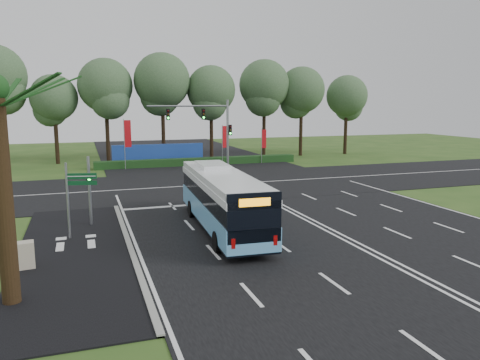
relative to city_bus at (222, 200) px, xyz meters
name	(u,v)px	position (x,y,z in m)	size (l,w,h in m)	color
ground	(297,217)	(5.10, 1.43, -1.67)	(120.00, 120.00, 0.00)	#2A4C19
road_main	(297,216)	(5.10, 1.43, -1.65)	(20.00, 120.00, 0.04)	black
road_cross	(235,184)	(5.10, 13.43, -1.64)	(120.00, 14.00, 0.05)	black
bike_path	(76,252)	(-7.40, -1.57, -1.64)	(5.00, 18.00, 0.06)	black
kerb_strip	(130,247)	(-5.00, -1.57, -1.61)	(0.25, 18.00, 0.12)	gray
city_bus	(222,200)	(0.00, 0.00, 0.00)	(3.03, 11.64, 3.31)	#63B1E7
pedestrian_signal	(90,188)	(-6.61, 3.24, 0.44)	(0.31, 0.43, 3.85)	gray
street_sign	(74,191)	(-7.36, 0.74, 0.77)	(1.47, 0.41, 3.85)	gray
utility_cabinet	(25,256)	(-9.29, -3.11, -1.09)	(0.69, 0.57, 1.15)	#BAAE96
banner_flag_left	(127,137)	(-2.56, 25.09, 1.64)	(0.74, 0.22, 5.10)	gray
banner_flag_mid	(224,139)	(7.60, 24.82, 1.18)	(0.62, 0.24, 4.36)	gray
banner_flag_right	(263,141)	(12.30, 25.23, 0.87)	(0.57, 0.06, 3.86)	gray
traffic_light_gantry	(210,124)	(5.31, 21.93, 3.00)	(8.41, 0.28, 7.00)	gray
hedge	(199,162)	(5.10, 25.93, -1.27)	(22.00, 1.20, 0.80)	#143714
blue_hoarding	(159,154)	(1.10, 28.43, -0.57)	(10.00, 0.30, 2.20)	#1D419F
eucalyptus_row	(177,86)	(3.97, 31.73, 6.92)	(47.58, 8.61, 12.89)	black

